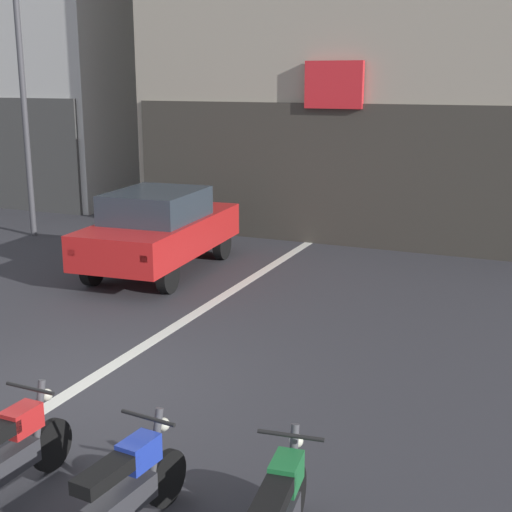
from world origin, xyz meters
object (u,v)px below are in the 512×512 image
(street_lamp, at_px, (21,72))
(motorcycle_blue_row_centre, at_px, (126,489))
(car_red_crossing_near, at_px, (160,228))
(motorcycle_red_row_left_mid, at_px, (8,453))

(street_lamp, xyz_separation_m, motorcycle_blue_row_centre, (8.67, -9.13, -3.43))
(car_red_crossing_near, xyz_separation_m, street_lamp, (-4.59, 1.69, 3.00))
(car_red_crossing_near, relative_size, street_lamp, 0.67)
(motorcycle_red_row_left_mid, distance_m, motorcycle_blue_row_centre, 1.30)
(car_red_crossing_near, relative_size, motorcycle_red_row_left_mid, 2.52)
(car_red_crossing_near, bearing_deg, motorcycle_blue_row_centre, -61.22)
(car_red_crossing_near, height_order, motorcycle_red_row_left_mid, car_red_crossing_near)
(car_red_crossing_near, distance_m, motorcycle_red_row_left_mid, 7.89)
(motorcycle_red_row_left_mid, height_order, motorcycle_blue_row_centre, same)
(car_red_crossing_near, bearing_deg, street_lamp, 159.80)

